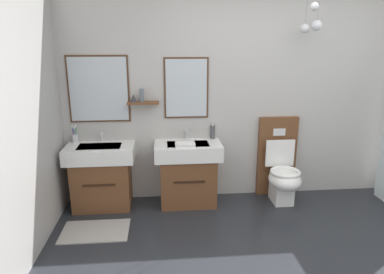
# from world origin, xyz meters

# --- Properties ---
(wall_back) EXTENTS (5.12, 0.63, 2.69)m
(wall_back) POSITION_xyz_m (-0.02, 1.76, 1.35)
(wall_back) COLOR #B7B5B2
(wall_back) RESTS_ON ground
(bath_mat) EXTENTS (0.68, 0.44, 0.01)m
(bath_mat) POSITION_xyz_m (-2.00, 0.92, 0.01)
(bath_mat) COLOR #9E9993
(bath_mat) RESTS_ON ground
(vanity_sink_left) EXTENTS (0.77, 0.47, 0.75)m
(vanity_sink_left) POSITION_xyz_m (-2.00, 1.50, 0.40)
(vanity_sink_left) COLOR brown
(vanity_sink_left) RESTS_ON ground
(tap_on_left_sink) EXTENTS (0.03, 0.13, 0.11)m
(tap_on_left_sink) POSITION_xyz_m (-2.00, 1.67, 0.82)
(tap_on_left_sink) COLOR silver
(tap_on_left_sink) RESTS_ON vanity_sink_left
(vanity_sink_right) EXTENTS (0.77, 0.47, 0.75)m
(vanity_sink_right) POSITION_xyz_m (-1.00, 1.50, 0.40)
(vanity_sink_right) COLOR brown
(vanity_sink_right) RESTS_ON ground
(tap_on_right_sink) EXTENTS (0.03, 0.13, 0.11)m
(tap_on_right_sink) POSITION_xyz_m (-1.00, 1.67, 0.82)
(tap_on_right_sink) COLOR silver
(tap_on_right_sink) RESTS_ON vanity_sink_right
(toilet) EXTENTS (0.48, 0.62, 1.00)m
(toilet) POSITION_xyz_m (0.13, 1.50, 0.38)
(toilet) COLOR brown
(toilet) RESTS_ON ground
(toothbrush_cup) EXTENTS (0.07, 0.07, 0.21)m
(toothbrush_cup) POSITION_xyz_m (-2.30, 1.66, 0.81)
(toothbrush_cup) COLOR silver
(toothbrush_cup) RESTS_ON vanity_sink_left
(soap_dispenser) EXTENTS (0.06, 0.06, 0.20)m
(soap_dispenser) POSITION_xyz_m (-0.68, 1.67, 0.83)
(soap_dispenser) COLOR #4C4C51
(soap_dispenser) RESTS_ON vanity_sink_right
(folded_hand_towel) EXTENTS (0.22, 0.16, 0.04)m
(folded_hand_towel) POSITION_xyz_m (-1.04, 1.37, 0.77)
(folded_hand_towel) COLOR white
(folded_hand_towel) RESTS_ON vanity_sink_right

